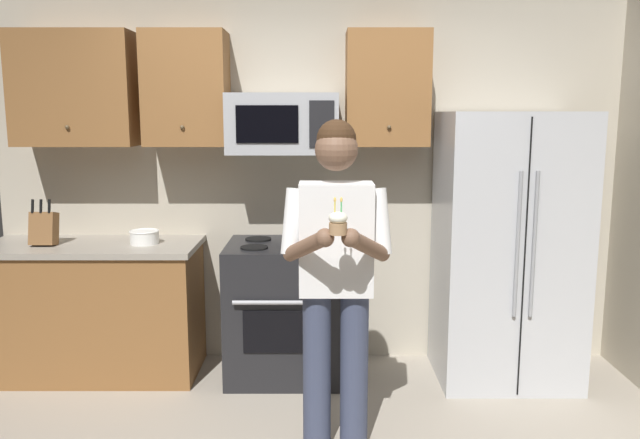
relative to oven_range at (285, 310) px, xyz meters
name	(u,v)px	position (x,y,z in m)	size (l,w,h in m)	color
wall_back	(308,182)	(0.15, 0.39, 0.84)	(4.40, 0.10, 2.60)	#B7AD99
oven_range	(285,310)	(0.00, 0.00, 0.00)	(0.76, 0.70, 0.93)	black
microwave	(285,124)	(0.00, 0.12, 1.26)	(0.74, 0.41, 0.40)	#9EA0A5
refrigerator	(509,248)	(1.50, -0.04, 0.44)	(0.90, 0.75, 1.80)	#B7BABF
cabinet_row_upper	(199,89)	(-0.57, 0.17, 1.49)	(2.78, 0.36, 0.76)	brown
counter_left	(97,308)	(-1.30, 0.02, 0.00)	(1.44, 0.66, 0.92)	brown
knife_block	(46,228)	(-1.59, -0.03, 0.57)	(0.16, 0.15, 0.32)	brown
bowl_large_white	(146,237)	(-0.93, 0.01, 0.51)	(0.20, 0.20, 0.09)	white
person	(337,268)	(0.33, -0.98, 0.53)	(0.60, 0.48, 1.76)	#383F59
cupcake	(340,223)	(0.33, -1.31, 0.83)	(0.09, 0.09, 0.17)	#A87F56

